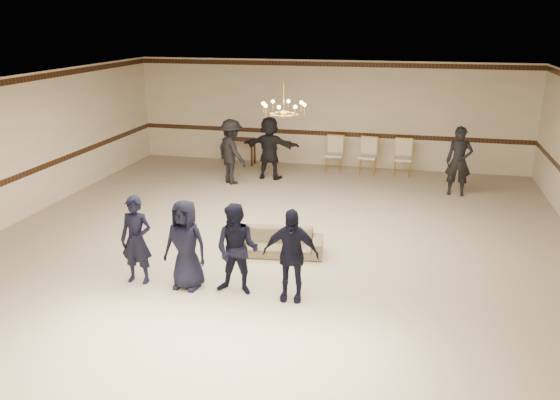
{
  "coord_description": "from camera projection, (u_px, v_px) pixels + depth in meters",
  "views": [
    {
      "loc": [
        2.53,
        -9.97,
        4.39
      ],
      "look_at": [
        0.28,
        -0.5,
        1.23
      ],
      "focal_mm": 36.13,
      "sensor_mm": 36.0,
      "label": 1
    }
  ],
  "objects": [
    {
      "name": "adult_left",
      "position": [
        232.0,
        152.0,
        15.43
      ],
      "size": [
        1.31,
        1.25,
        1.78
      ],
      "primitive_type": "imported",
      "rotation": [
        0.0,
        0.0,
        2.45
      ],
      "color": "black",
      "rests_on": "floor"
    },
    {
      "name": "settee",
      "position": [
        279.0,
        242.0,
        10.91
      ],
      "size": [
        1.77,
        0.87,
        0.5
      ],
      "primitive_type": "imported",
      "rotation": [
        0.0,
        0.0,
        0.12
      ],
      "color": "brown",
      "rests_on": "floor"
    },
    {
      "name": "boy_d",
      "position": [
        291.0,
        255.0,
        9.01
      ],
      "size": [
        0.93,
        0.44,
        1.55
      ],
      "primitive_type": "imported",
      "rotation": [
        0.0,
        0.0,
        0.06
      ],
      "color": "black",
      "rests_on": "floor"
    },
    {
      "name": "banquet_chair_left",
      "position": [
        334.0,
        154.0,
        16.7
      ],
      "size": [
        0.51,
        0.51,
        1.04
      ],
      "primitive_type": null,
      "rotation": [
        0.0,
        0.0,
        -0.01
      ],
      "color": "beige",
      "rests_on": "floor"
    },
    {
      "name": "crown_molding",
      "position": [
        329.0,
        64.0,
        16.65
      ],
      "size": [
        12.0,
        0.02,
        0.14
      ],
      "primitive_type": "cube",
      "color": "#3B2311",
      "rests_on": "wall_back"
    },
    {
      "name": "chair_rail",
      "position": [
        327.0,
        133.0,
        17.3
      ],
      "size": [
        12.0,
        0.02,
        0.14
      ],
      "primitive_type": "cube",
      "color": "#3B2311",
      "rests_on": "wall_back"
    },
    {
      "name": "room",
      "position": [
        272.0,
        173.0,
        10.65
      ],
      "size": [
        12.01,
        14.01,
        3.21
      ],
      "color": "tan",
      "rests_on": "ground"
    },
    {
      "name": "banquet_chair_mid",
      "position": [
        368.0,
        156.0,
        16.48
      ],
      "size": [
        0.55,
        0.55,
        1.04
      ],
      "primitive_type": null,
      "rotation": [
        0.0,
        0.0,
        -0.1
      ],
      "color": "beige",
      "rests_on": "floor"
    },
    {
      "name": "banquet_chair_right",
      "position": [
        403.0,
        158.0,
        16.26
      ],
      "size": [
        0.52,
        0.52,
        1.04
      ],
      "primitive_type": null,
      "rotation": [
        0.0,
        0.0,
        -0.03
      ],
      "color": "beige",
      "rests_on": "floor"
    },
    {
      "name": "console_table",
      "position": [
        240.0,
        151.0,
        17.58
      ],
      "size": [
        1.01,
        0.46,
        0.83
      ],
      "primitive_type": "cube",
      "rotation": [
        0.0,
        0.0,
        0.04
      ],
      "color": "#351B11",
      "rests_on": "floor"
    },
    {
      "name": "boy_c",
      "position": [
        237.0,
        250.0,
        9.21
      ],
      "size": [
        0.77,
        0.61,
        1.55
      ],
      "primitive_type": "imported",
      "rotation": [
        0.0,
        0.0,
        -0.03
      ],
      "color": "black",
      "rests_on": "floor"
    },
    {
      "name": "boy_a",
      "position": [
        136.0,
        240.0,
        9.61
      ],
      "size": [
        0.57,
        0.37,
        1.55
      ],
      "primitive_type": "imported",
      "rotation": [
        0.0,
        0.0,
        0.0
      ],
      "color": "black",
      "rests_on": "floor"
    },
    {
      "name": "adult_right",
      "position": [
        459.0,
        161.0,
        14.38
      ],
      "size": [
        0.69,
        0.49,
        1.78
      ],
      "primitive_type": "imported",
      "rotation": [
        0.0,
        0.0,
        -0.1
      ],
      "color": "black",
      "rests_on": "floor"
    },
    {
      "name": "chandelier",
      "position": [
        284.0,
        98.0,
        11.18
      ],
      "size": [
        0.94,
        0.94,
        0.89
      ],
      "primitive_type": null,
      "color": "gold",
      "rests_on": "ceiling"
    },
    {
      "name": "adult_mid",
      "position": [
        270.0,
        148.0,
        15.87
      ],
      "size": [
        1.69,
        0.65,
        1.78
      ],
      "primitive_type": "imported",
      "rotation": [
        0.0,
        0.0,
        3.07
      ],
      "color": "black",
      "rests_on": "floor"
    },
    {
      "name": "boy_b",
      "position": [
        186.0,
        245.0,
        9.41
      ],
      "size": [
        0.8,
        0.56,
        1.55
      ],
      "primitive_type": "imported",
      "rotation": [
        0.0,
        0.0,
        -0.09
      ],
      "color": "black",
      "rests_on": "floor"
    }
  ]
}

